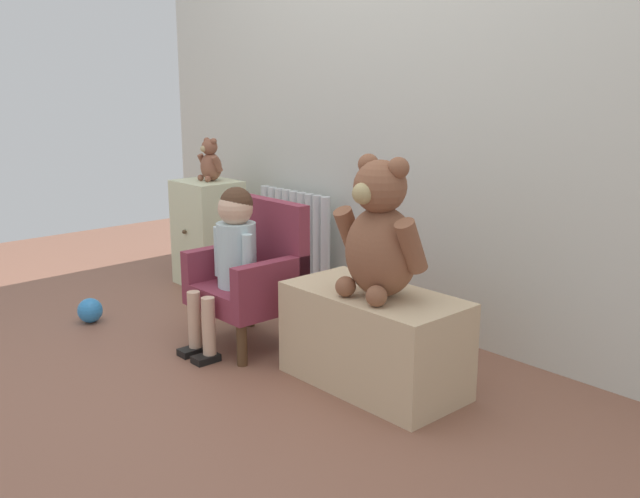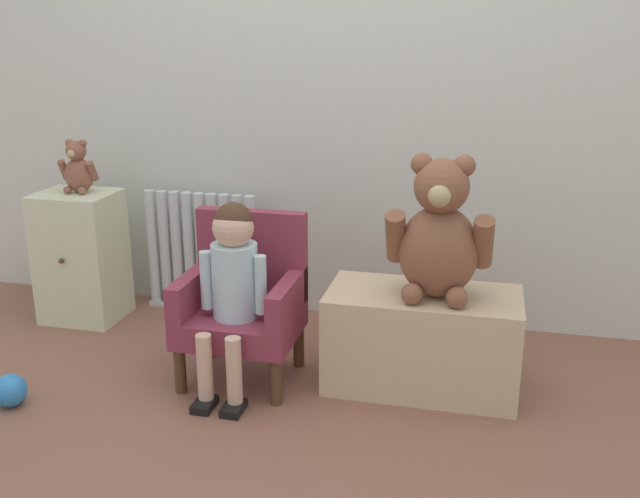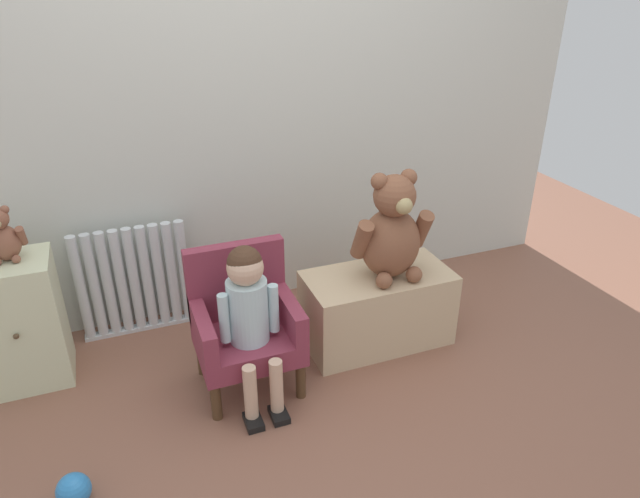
% 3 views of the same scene
% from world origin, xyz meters
% --- Properties ---
extents(ground_plane, '(6.00, 6.00, 0.00)m').
position_xyz_m(ground_plane, '(0.00, 0.00, 0.00)').
color(ground_plane, brown).
extents(back_wall, '(3.80, 0.05, 2.40)m').
position_xyz_m(back_wall, '(0.00, 1.11, 1.20)').
color(back_wall, silver).
rests_on(back_wall, ground_plane).
extents(radiator, '(0.56, 0.05, 0.57)m').
position_xyz_m(radiator, '(-0.63, 0.99, 0.28)').
color(radiator, silver).
rests_on(radiator, ground_plane).
extents(small_dresser, '(0.34, 0.31, 0.60)m').
position_xyz_m(small_dresser, '(-1.13, 0.77, 0.30)').
color(small_dresser, beige).
rests_on(small_dresser, ground_plane).
extents(child_armchair, '(0.43, 0.38, 0.63)m').
position_xyz_m(child_armchair, '(-0.21, 0.40, 0.31)').
color(child_armchair, brown).
rests_on(child_armchair, ground_plane).
extents(child_figure, '(0.25, 0.35, 0.71)m').
position_xyz_m(child_figure, '(-0.21, 0.29, 0.46)').
color(child_figure, silver).
rests_on(child_figure, ground_plane).
extents(low_bench, '(0.71, 0.36, 0.37)m').
position_xyz_m(low_bench, '(0.47, 0.46, 0.19)').
color(low_bench, '#CCAF88').
rests_on(low_bench, ground_plane).
extents(large_teddy_bear, '(0.38, 0.27, 0.52)m').
position_xyz_m(large_teddy_bear, '(0.51, 0.44, 0.60)').
color(large_teddy_bear, brown).
rests_on(large_teddy_bear, low_bench).
extents(small_teddy_bear, '(0.17, 0.12, 0.24)m').
position_xyz_m(small_teddy_bear, '(-1.11, 0.79, 0.70)').
color(small_teddy_bear, brown).
rests_on(small_teddy_bear, small_dresser).
extents(toy_ball, '(0.12, 0.12, 0.12)m').
position_xyz_m(toy_ball, '(-0.95, -0.04, 0.06)').
color(toy_ball, '#2F81CA').
rests_on(toy_ball, ground_plane).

